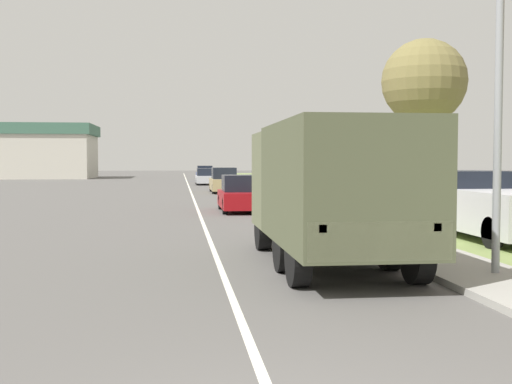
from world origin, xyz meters
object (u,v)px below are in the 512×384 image
(military_truck, at_px, (329,185))
(car_fourth_ahead, at_px, (205,174))
(car_nearest_ahead, at_px, (243,195))
(pickup_truck, at_px, (486,206))
(car_second_ahead, at_px, (224,181))
(car_third_ahead, at_px, (206,177))

(military_truck, distance_m, car_fourth_ahead, 53.37)
(car_nearest_ahead, bearing_deg, pickup_truck, -60.79)
(military_truck, height_order, car_nearest_ahead, military_truck)
(car_second_ahead, bearing_deg, car_third_ahead, 92.32)
(car_second_ahead, xyz_separation_m, pickup_truck, (5.25, -25.63, 0.15))
(pickup_truck, bearing_deg, car_fourth_ahead, 96.38)
(military_truck, relative_size, pickup_truck, 1.22)
(car_nearest_ahead, distance_m, pickup_truck, 11.39)
(military_truck, bearing_deg, car_nearest_ahead, 91.47)
(car_second_ahead, xyz_separation_m, car_third_ahead, (-0.57, 13.97, -0.09))
(car_second_ahead, bearing_deg, car_nearest_ahead, -91.12)
(car_third_ahead, bearing_deg, pickup_truck, -81.64)
(car_nearest_ahead, relative_size, car_fourth_ahead, 0.97)
(military_truck, distance_m, pickup_truck, 6.48)
(military_truck, height_order, car_second_ahead, military_truck)
(car_third_ahead, bearing_deg, car_nearest_ahead, -89.50)
(car_fourth_ahead, bearing_deg, pickup_truck, -83.62)
(military_truck, bearing_deg, pickup_truck, 36.12)
(military_truck, bearing_deg, car_fourth_ahead, 90.36)
(military_truck, xyz_separation_m, car_nearest_ahead, (-0.35, 13.74, -0.93))
(car_fourth_ahead, relative_size, pickup_truck, 0.76)
(military_truck, relative_size, car_second_ahead, 1.39)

